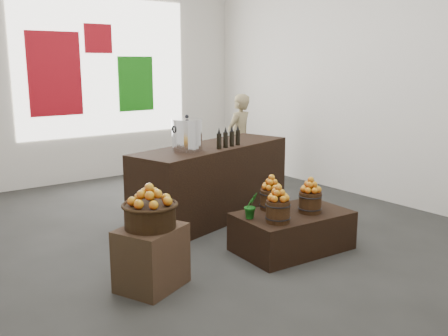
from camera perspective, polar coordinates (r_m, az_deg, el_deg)
ground at (r=6.45m, az=-2.50°, el=-6.95°), size 7.00×7.00×0.00m
back_wall at (r=9.21m, az=-15.28°, el=11.00°), size 6.00×0.04×4.00m
back_opening at (r=9.31m, az=-13.49°, el=11.10°), size 3.20×0.02×2.40m
deco_red_left at (r=8.97m, az=-18.78°, el=10.14°), size 0.90×0.04×1.40m
deco_green_right at (r=9.56m, az=-10.04°, el=9.46°), size 0.70×0.04×1.00m
deco_red_upper at (r=9.27m, az=-14.20°, el=14.16°), size 0.50×0.04×0.50m
crate at (r=4.81m, az=-8.29°, el=-10.08°), size 0.74×0.68×0.59m
wicker_basket at (r=4.67m, az=-8.44°, el=-5.47°), size 0.48×0.48×0.22m
apples_in_basket at (r=4.61m, az=-8.52°, el=-3.01°), size 0.37×0.37×0.20m
display_table at (r=5.75m, az=7.80°, el=-7.14°), size 1.31×0.86×0.44m
apple_bucket_front_left at (r=5.30m, az=6.18°, el=-4.96°), size 0.25×0.25×0.23m
apples_in_bucket_front_left at (r=5.24m, az=6.23°, el=-2.85°), size 0.19×0.19×0.17m
apple_bucket_front_right at (r=5.69m, az=9.80°, el=-3.88°), size 0.25×0.25×0.23m
apples_in_bucket_front_right at (r=5.64m, az=9.87°, el=-1.90°), size 0.19×0.19×0.17m
apple_bucket_rear at (r=5.74m, az=5.41°, el=-3.60°), size 0.25×0.25×0.23m
apples_in_bucket_rear at (r=5.69m, az=5.45°, el=-1.64°), size 0.19×0.19×0.17m
herb_garnish_right at (r=5.95m, az=9.70°, el=-3.01°), size 0.30×0.28×0.26m
herb_garnish_left at (r=5.39m, az=3.12°, el=-4.29°), size 0.16×0.13×0.29m
counter at (r=6.78m, az=-1.29°, el=-1.59°), size 2.57×1.38×1.00m
stock_pot_left at (r=6.28m, az=-4.24°, el=3.71°), size 0.38×0.38×0.38m
oil_cruets at (r=6.51m, az=0.35°, el=3.59°), size 0.36×0.16×0.28m
shopper at (r=8.84m, az=1.74°, el=3.43°), size 0.65×0.52×1.56m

